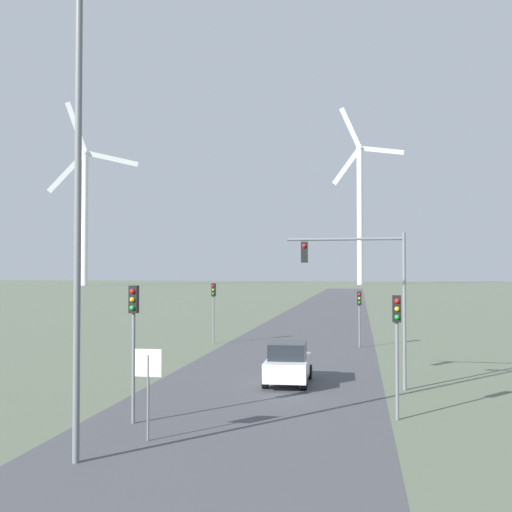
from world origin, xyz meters
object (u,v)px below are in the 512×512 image
at_px(traffic_light_post_near_left, 134,323).
at_px(traffic_light_post_mid_left, 214,299).
at_px(wind_turbine_left, 360,203).
at_px(traffic_light_mast_overhead, 364,277).
at_px(streetlamp, 78,163).
at_px(traffic_light_post_mid_right, 359,306).
at_px(traffic_light_post_near_right, 397,329).
at_px(car_approaching, 288,363).
at_px(wind_turbine_far_left, 85,204).
at_px(stop_sign_near, 148,377).

distance_m(traffic_light_post_near_left, traffic_light_post_mid_left, 21.73).
bearing_deg(wind_turbine_left, traffic_light_mast_overhead, -90.07).
distance_m(streetlamp, traffic_light_post_mid_left, 26.20).
bearing_deg(traffic_light_post_mid_right, traffic_light_post_mid_left, 176.92).
distance_m(traffic_light_post_mid_right, wind_turbine_left, 191.90).
bearing_deg(wind_turbine_left, traffic_light_post_near_right, -89.79).
distance_m(traffic_light_post_near_right, traffic_light_mast_overhead, 5.58).
distance_m(traffic_light_post_near_left, traffic_light_post_near_right, 8.73).
relative_size(traffic_light_post_mid_left, car_approaching, 0.99).
height_order(traffic_light_post_near_left, traffic_light_mast_overhead, traffic_light_mast_overhead).
relative_size(traffic_light_post_mid_left, wind_turbine_left, 0.06).
xyz_separation_m(traffic_light_post_near_left, traffic_light_post_mid_left, (-2.63, 21.57, -0.24)).
relative_size(traffic_light_post_near_right, wind_turbine_far_left, 0.06).
bearing_deg(car_approaching, traffic_light_post_near_right, -53.01).
bearing_deg(traffic_light_post_near_left, traffic_light_post_near_right, 12.80).
bearing_deg(wind_turbine_far_left, stop_sign_near, -63.69).
relative_size(streetlamp, wind_turbine_left, 0.19).
distance_m(stop_sign_near, traffic_light_post_near_right, 8.32).
distance_m(traffic_light_post_near_left, car_approaching, 9.06).
relative_size(traffic_light_post_near_right, car_approaching, 1.00).
bearing_deg(wind_turbine_far_left, traffic_light_post_near_right, -61.36).
bearing_deg(traffic_light_post_near_left, wind_turbine_left, 87.90).
xyz_separation_m(traffic_light_post_near_left, traffic_light_post_mid_right, (7.28, 21.04, -0.59)).
bearing_deg(traffic_light_mast_overhead, streetlamp, -123.56).
bearing_deg(traffic_light_post_mid_right, streetlamp, -106.12).
height_order(traffic_light_mast_overhead, wind_turbine_far_left, wind_turbine_far_left).
distance_m(traffic_light_post_near_left, traffic_light_post_mid_right, 22.27).
bearing_deg(traffic_light_post_mid_left, traffic_light_mast_overhead, -55.00).
height_order(traffic_light_post_mid_left, wind_turbine_far_left, wind_turbine_far_left).
relative_size(traffic_light_post_mid_left, wind_turbine_far_left, 0.06).
distance_m(stop_sign_near, wind_turbine_far_left, 204.33).
height_order(traffic_light_post_mid_right, car_approaching, traffic_light_post_mid_right).
height_order(traffic_light_post_mid_left, car_approaching, traffic_light_post_mid_left).
xyz_separation_m(traffic_light_mast_overhead, wind_turbine_left, (0.26, 203.69, 26.28)).
xyz_separation_m(streetlamp, car_approaching, (4.14, 11.74, -6.86)).
xyz_separation_m(traffic_light_post_near_left, car_approaching, (4.17, 7.69, -2.35)).
height_order(stop_sign_near, wind_turbine_left, wind_turbine_left).
relative_size(traffic_light_post_near_left, traffic_light_post_near_right, 1.08).
distance_m(traffic_light_mast_overhead, wind_turbine_far_left, 198.99).
xyz_separation_m(traffic_light_post_mid_left, wind_turbine_left, (10.35, 189.27, 27.96)).
bearing_deg(traffic_light_mast_overhead, traffic_light_post_mid_right, 90.77).
relative_size(stop_sign_near, traffic_light_post_near_left, 0.60).
bearing_deg(stop_sign_near, traffic_light_post_near_right, 27.12).
height_order(stop_sign_near, traffic_light_mast_overhead, traffic_light_mast_overhead).
bearing_deg(wind_turbine_far_left, wind_turbine_left, 17.90).
height_order(traffic_light_post_mid_right, traffic_light_mast_overhead, traffic_light_mast_overhead).
relative_size(streetlamp, traffic_light_mast_overhead, 1.96).
xyz_separation_m(wind_turbine_far_left, wind_turbine_left, (96.33, 31.11, 2.07)).
height_order(stop_sign_near, car_approaching, stop_sign_near).
distance_m(streetlamp, traffic_light_post_mid_right, 26.61).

